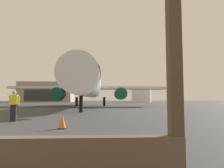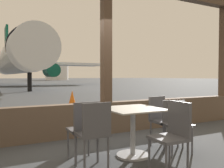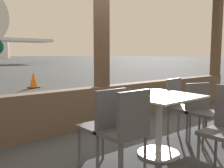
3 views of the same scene
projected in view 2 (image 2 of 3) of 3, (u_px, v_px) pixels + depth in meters
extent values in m
plane|color=#383A3D|center=(3.00, 84.00, 40.72)|extent=(220.00, 220.00, 0.00)
cube|color=brown|center=(106.00, 118.00, 5.28)|extent=(7.96, 0.24, 0.69)
cube|color=#4C3828|center=(106.00, 59.00, 5.24)|extent=(0.20, 0.20, 3.28)
cube|color=#4C3828|center=(224.00, 64.00, 7.03)|extent=(0.20, 0.20, 3.28)
cube|color=#ADA89E|center=(133.00, 109.00, 3.75)|extent=(0.86, 0.86, 0.02)
cylinder|color=#9EA0A5|center=(133.00, 133.00, 3.76)|extent=(0.08, 0.08, 0.74)
cylinder|color=#9EA0A5|center=(133.00, 155.00, 3.77)|extent=(0.52, 0.52, 0.03)
cube|color=#4C4C51|center=(164.00, 121.00, 4.27)|extent=(0.40, 0.40, 0.04)
cube|color=#4C4C51|center=(157.00, 108.00, 4.41)|extent=(0.40, 0.11, 0.42)
cylinder|color=#4C4C51|center=(178.00, 134.00, 4.24)|extent=(0.03, 0.03, 0.45)
cylinder|color=#4C4C51|center=(165.00, 137.00, 4.04)|extent=(0.03, 0.03, 0.45)
cylinder|color=#4C4C51|center=(163.00, 131.00, 4.51)|extent=(0.03, 0.03, 0.45)
cylinder|color=#4C4C51|center=(151.00, 133.00, 4.31)|extent=(0.03, 0.03, 0.45)
cube|color=#4C4C51|center=(83.00, 130.00, 3.55)|extent=(0.40, 0.40, 0.04)
cube|color=#4C4C51|center=(87.00, 117.00, 3.38)|extent=(0.40, 0.05, 0.41)
cylinder|color=#4C4C51|center=(68.00, 144.00, 3.62)|extent=(0.03, 0.03, 0.46)
cylinder|color=#4C4C51|center=(89.00, 141.00, 3.78)|extent=(0.03, 0.03, 0.46)
cylinder|color=#4C4C51|center=(76.00, 150.00, 3.32)|extent=(0.03, 0.03, 0.46)
cylinder|color=#4C4C51|center=(98.00, 147.00, 3.49)|extent=(0.03, 0.03, 0.46)
cube|color=#4C4C51|center=(178.00, 125.00, 3.96)|extent=(0.40, 0.40, 0.04)
cube|color=#4C4C51|center=(174.00, 111.00, 4.14)|extent=(0.39, 0.17, 0.38)
cylinder|color=#4C4C51|center=(192.00, 141.00, 3.83)|extent=(0.03, 0.03, 0.45)
cylinder|color=#4C4C51|center=(172.00, 142.00, 3.78)|extent=(0.03, 0.03, 0.45)
cylinder|color=#4C4C51|center=(183.00, 136.00, 4.17)|extent=(0.03, 0.03, 0.45)
cylinder|color=#4C4C51|center=(164.00, 136.00, 4.11)|extent=(0.03, 0.03, 0.45)
cube|color=#4C4C51|center=(91.00, 134.00, 3.24)|extent=(0.40, 0.40, 0.04)
cube|color=#4C4C51|center=(97.00, 119.00, 3.08)|extent=(0.40, 0.04, 0.42)
cylinder|color=#4C4C51|center=(75.00, 150.00, 3.32)|extent=(0.03, 0.03, 0.48)
cylinder|color=#4C4C51|center=(98.00, 146.00, 3.48)|extent=(0.03, 0.03, 0.48)
cylinder|color=#4C4C51|center=(84.00, 157.00, 3.02)|extent=(0.03, 0.03, 0.48)
cylinder|color=#4C4C51|center=(108.00, 153.00, 3.18)|extent=(0.03, 0.03, 0.48)
cube|color=#4C4C51|center=(168.00, 138.00, 3.02)|extent=(0.40, 0.40, 0.04)
cube|color=#4C4C51|center=(179.00, 118.00, 3.09)|extent=(0.04, 0.40, 0.44)
cylinder|color=#4C4C51|center=(166.00, 163.00, 2.80)|extent=(0.03, 0.03, 0.47)
cylinder|color=#4C4C51|center=(149.00, 155.00, 3.10)|extent=(0.03, 0.03, 0.47)
cylinder|color=#4C4C51|center=(188.00, 159.00, 2.95)|extent=(0.03, 0.03, 0.47)
cylinder|color=#4C4C51|center=(170.00, 151.00, 3.26)|extent=(0.03, 0.03, 0.47)
cylinder|color=silver|center=(14.00, 60.00, 31.70)|extent=(3.67, 28.92, 3.67)
cone|color=silver|center=(34.00, 48.00, 17.74)|extent=(3.49, 2.60, 3.49)
cylinder|color=black|center=(30.00, 48.00, 19.42)|extent=(3.75, 0.90, 3.75)
cube|color=silver|center=(62.00, 64.00, 36.25)|extent=(12.03, 4.20, 0.36)
cylinder|color=#0C4C38|center=(51.00, 70.00, 34.16)|extent=(1.90, 3.20, 1.90)
cube|color=#0C4C38|center=(6.00, 41.00, 43.04)|extent=(0.36, 4.40, 5.20)
cylinder|color=black|center=(30.00, 82.00, 19.78)|extent=(0.36, 0.36, 1.58)
cylinder|color=black|center=(30.00, 79.00, 35.11)|extent=(0.44, 0.44, 1.58)
cone|color=orange|center=(72.00, 97.00, 10.72)|extent=(0.32, 0.32, 0.62)
cube|color=black|center=(72.00, 104.00, 10.73)|extent=(0.36, 0.36, 0.03)
cylinder|color=white|center=(57.00, 72.00, 79.72)|extent=(7.56, 7.56, 5.14)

